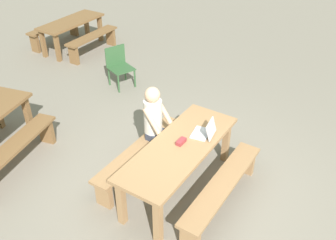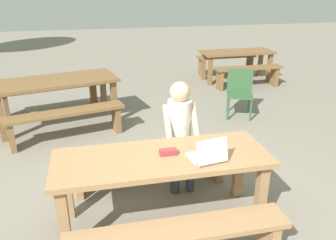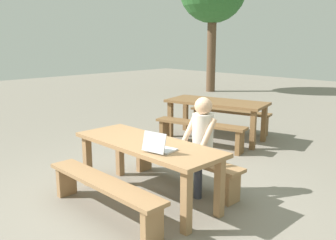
% 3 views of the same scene
% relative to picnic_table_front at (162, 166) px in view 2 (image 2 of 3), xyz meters
% --- Properties ---
extents(ground_plane, '(30.00, 30.00, 0.00)m').
position_rel_picnic_table_front_xyz_m(ground_plane, '(0.00, 0.00, -0.63)').
color(ground_plane, gray).
extents(picnic_table_front, '(2.01, 0.74, 0.74)m').
position_rel_picnic_table_front_xyz_m(picnic_table_front, '(0.00, 0.00, 0.00)').
color(picnic_table_front, '#9E754C').
rests_on(picnic_table_front, ground).
extents(bench_near, '(1.82, 0.30, 0.43)m').
position_rel_picnic_table_front_xyz_m(bench_near, '(0.00, -0.65, -0.30)').
color(bench_near, '#9E754C').
rests_on(bench_near, ground).
extents(bench_far, '(1.82, 0.30, 0.43)m').
position_rel_picnic_table_front_xyz_m(bench_far, '(0.00, 0.65, -0.30)').
color(bench_far, '#9E754C').
rests_on(bench_far, ground).
extents(laptop, '(0.34, 0.33, 0.23)m').
position_rel_picnic_table_front_xyz_m(laptop, '(0.39, -0.16, 0.17)').
color(laptop, silver).
rests_on(laptop, picnic_table_front).
extents(small_pouch, '(0.16, 0.08, 0.05)m').
position_rel_picnic_table_front_xyz_m(small_pouch, '(0.06, 0.01, 0.14)').
color(small_pouch, '#993338').
rests_on(small_pouch, picnic_table_front).
extents(person_seated, '(0.38, 0.39, 1.25)m').
position_rel_picnic_table_front_xyz_m(person_seated, '(0.33, 0.61, 0.09)').
color(person_seated, '#333847').
rests_on(person_seated, ground).
extents(plastic_chair, '(0.57, 0.57, 0.80)m').
position_rel_picnic_table_front_xyz_m(plastic_chair, '(1.93, 2.59, -0.20)').
color(plastic_chair, '#335933').
rests_on(plastic_chair, ground).
extents(picnic_table_mid, '(2.07, 1.26, 0.77)m').
position_rel_picnic_table_front_xyz_m(picnic_table_mid, '(-1.17, 2.85, 0.03)').
color(picnic_table_mid, brown).
rests_on(picnic_table_mid, ground).
extents(bench_mid_south, '(1.76, 0.70, 0.47)m').
position_rel_picnic_table_front_xyz_m(bench_mid_south, '(-1.00, 2.17, -0.28)').
color(bench_mid_south, brown).
rests_on(bench_mid_south, ground).
extents(bench_mid_north, '(1.76, 0.70, 0.47)m').
position_rel_picnic_table_front_xyz_m(bench_mid_north, '(-1.33, 3.53, -0.28)').
color(bench_mid_north, brown).
rests_on(bench_mid_north, ground).
extents(picnic_table_rear, '(1.69, 0.69, 0.71)m').
position_rel_picnic_table_front_xyz_m(picnic_table_rear, '(2.79, 4.75, -0.04)').
color(picnic_table_rear, brown).
rests_on(picnic_table_rear, ground).
extents(bench_rear_south, '(1.52, 0.32, 0.47)m').
position_rel_picnic_table_front_xyz_m(bench_rear_south, '(2.79, 4.12, -0.28)').
color(bench_rear_south, brown).
rests_on(bench_rear_south, ground).
extents(bench_rear_north, '(1.52, 0.32, 0.47)m').
position_rel_picnic_table_front_xyz_m(bench_rear_north, '(2.78, 5.39, -0.28)').
color(bench_rear_north, brown).
rests_on(bench_rear_north, ground).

